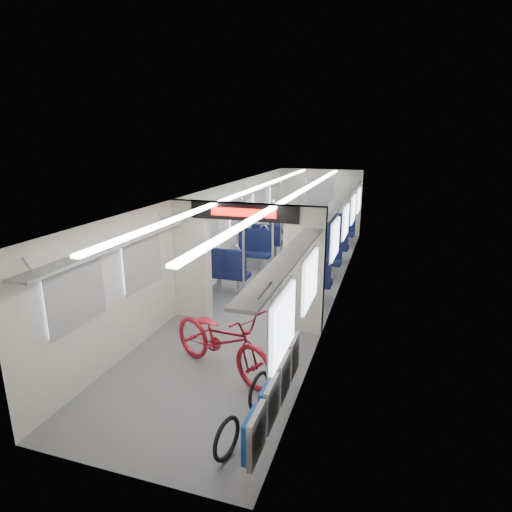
{
  "coord_description": "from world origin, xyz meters",
  "views": [
    {
      "loc": [
        2.48,
        -9.1,
        3.47
      ],
      "look_at": [
        0.07,
        -1.6,
        1.22
      ],
      "focal_mm": 30.0,
      "sensor_mm": 36.0,
      "label": 1
    }
  ],
  "objects_px": {
    "bike_hoop_b": "(259,393)",
    "stanchion_near_right": "(272,260)",
    "seat_bay_near_right": "(317,265)",
    "bike_hoop_a": "(227,441)",
    "stanchion_near_left": "(243,256)",
    "bike_hoop_c": "(275,361)",
    "seat_bay_far_left": "(275,232)",
    "seat_bay_near_left": "(242,257)",
    "flip_bench": "(276,390)",
    "bicycle": "(222,340)",
    "stanchion_far_right": "(304,224)",
    "stanchion_far_left": "(281,225)",
    "seat_bay_far_right": "(336,235)"
  },
  "relations": [
    {
      "from": "seat_bay_near_right",
      "to": "seat_bay_far_left",
      "type": "height_order",
      "value": "seat_bay_near_right"
    },
    {
      "from": "flip_bench",
      "to": "stanchion_far_left",
      "type": "distance_m",
      "value": 6.71
    },
    {
      "from": "flip_bench",
      "to": "bike_hoop_a",
      "type": "xyz_separation_m",
      "value": [
        -0.39,
        -0.59,
        -0.35
      ]
    },
    {
      "from": "bike_hoop_a",
      "to": "bike_hoop_c",
      "type": "relative_size",
      "value": 1.05
    },
    {
      "from": "seat_bay_near_left",
      "to": "flip_bench",
      "type": "bearing_deg",
      "value": -66.39
    },
    {
      "from": "seat_bay_far_left",
      "to": "seat_bay_far_right",
      "type": "distance_m",
      "value": 1.87
    },
    {
      "from": "bike_hoop_c",
      "to": "seat_bay_near_right",
      "type": "height_order",
      "value": "seat_bay_near_right"
    },
    {
      "from": "flip_bench",
      "to": "stanchion_near_right",
      "type": "xyz_separation_m",
      "value": [
        -0.99,
        3.34,
        0.57
      ]
    },
    {
      "from": "flip_bench",
      "to": "stanchion_far_right",
      "type": "relative_size",
      "value": 0.92
    },
    {
      "from": "stanchion_near_right",
      "to": "seat_bay_far_right",
      "type": "bearing_deg",
      "value": 83.61
    },
    {
      "from": "seat_bay_near_right",
      "to": "stanchion_far_left",
      "type": "height_order",
      "value": "stanchion_far_left"
    },
    {
      "from": "seat_bay_far_left",
      "to": "bike_hoop_a",
      "type": "bearing_deg",
      "value": -77.92
    },
    {
      "from": "stanchion_far_right",
      "to": "flip_bench",
      "type": "bearing_deg",
      "value": -80.98
    },
    {
      "from": "bike_hoop_b",
      "to": "stanchion_near_right",
      "type": "relative_size",
      "value": 0.23
    },
    {
      "from": "stanchion_near_right",
      "to": "bicycle",
      "type": "bearing_deg",
      "value": -93.35
    },
    {
      "from": "bicycle",
      "to": "bike_hoop_c",
      "type": "xyz_separation_m",
      "value": [
        0.78,
        0.17,
        -0.32
      ]
    },
    {
      "from": "bicycle",
      "to": "stanchion_far_right",
      "type": "relative_size",
      "value": 0.88
    },
    {
      "from": "bike_hoop_c",
      "to": "stanchion_near_right",
      "type": "distance_m",
      "value": 2.39
    },
    {
      "from": "bike_hoop_a",
      "to": "stanchion_near_left",
      "type": "distance_m",
      "value": 4.27
    },
    {
      "from": "bike_hoop_a",
      "to": "bike_hoop_b",
      "type": "relative_size",
      "value": 0.96
    },
    {
      "from": "stanchion_near_left",
      "to": "seat_bay_near_left",
      "type": "bearing_deg",
      "value": 110.64
    },
    {
      "from": "seat_bay_near_left",
      "to": "seat_bay_far_right",
      "type": "xyz_separation_m",
      "value": [
        1.87,
        3.17,
        -0.01
      ]
    },
    {
      "from": "flip_bench",
      "to": "seat_bay_far_right",
      "type": "relative_size",
      "value": 0.96
    },
    {
      "from": "seat_bay_near_right",
      "to": "stanchion_far_right",
      "type": "distance_m",
      "value": 1.89
    },
    {
      "from": "bike_hoop_b",
      "to": "bicycle",
      "type": "bearing_deg",
      "value": 138.88
    },
    {
      "from": "bike_hoop_b",
      "to": "bike_hoop_a",
      "type": "bearing_deg",
      "value": -94.28
    },
    {
      "from": "seat_bay_far_right",
      "to": "stanchion_far_left",
      "type": "height_order",
      "value": "stanchion_far_left"
    },
    {
      "from": "seat_bay_far_left",
      "to": "bike_hoop_c",
      "type": "bearing_deg",
      "value": -74.52
    },
    {
      "from": "flip_bench",
      "to": "bike_hoop_a",
      "type": "distance_m",
      "value": 0.79
    },
    {
      "from": "flip_bench",
      "to": "seat_bay_far_left",
      "type": "xyz_separation_m",
      "value": [
        -2.29,
        8.27,
        -0.05
      ]
    },
    {
      "from": "bike_hoop_a",
      "to": "stanchion_far_left",
      "type": "distance_m",
      "value": 7.24
    },
    {
      "from": "bike_hoop_b",
      "to": "seat_bay_near_right",
      "type": "xyz_separation_m",
      "value": [
        -0.1,
        4.83,
        0.3
      ]
    },
    {
      "from": "bike_hoop_c",
      "to": "stanchion_near_left",
      "type": "height_order",
      "value": "stanchion_near_left"
    },
    {
      "from": "stanchion_near_left",
      "to": "stanchion_far_right",
      "type": "xyz_separation_m",
      "value": [
        0.51,
        3.46,
        0.0
      ]
    },
    {
      "from": "bicycle",
      "to": "bike_hoop_b",
      "type": "distance_m",
      "value": 1.1
    },
    {
      "from": "seat_bay_far_left",
      "to": "stanchion_near_right",
      "type": "height_order",
      "value": "stanchion_near_right"
    },
    {
      "from": "seat_bay_near_right",
      "to": "bike_hoop_c",
      "type": "bearing_deg",
      "value": -88.89
    },
    {
      "from": "bicycle",
      "to": "seat_bay_far_left",
      "type": "height_order",
      "value": "seat_bay_far_left"
    },
    {
      "from": "seat_bay_far_right",
      "to": "stanchion_near_left",
      "type": "distance_m",
      "value": 5.17
    },
    {
      "from": "stanchion_near_right",
      "to": "stanchion_far_left",
      "type": "distance_m",
      "value": 3.21
    },
    {
      "from": "stanchion_far_left",
      "to": "stanchion_far_right",
      "type": "height_order",
      "value": "same"
    },
    {
      "from": "bike_hoop_c",
      "to": "seat_bay_near_left",
      "type": "relative_size",
      "value": 0.21
    },
    {
      "from": "bike_hoop_b",
      "to": "stanchion_far_right",
      "type": "bearing_deg",
      "value": 96.75
    },
    {
      "from": "seat_bay_near_left",
      "to": "stanchion_near_right",
      "type": "relative_size",
      "value": 0.99
    },
    {
      "from": "bicycle",
      "to": "bike_hoop_b",
      "type": "height_order",
      "value": "bicycle"
    },
    {
      "from": "bike_hoop_c",
      "to": "seat_bay_far_left",
      "type": "distance_m",
      "value": 7.3
    },
    {
      "from": "seat_bay_near_left",
      "to": "seat_bay_far_right",
      "type": "bearing_deg",
      "value": 59.43
    },
    {
      "from": "bike_hoop_b",
      "to": "stanchion_far_right",
      "type": "height_order",
      "value": "stanchion_far_right"
    },
    {
      "from": "flip_bench",
      "to": "stanchion_near_left",
      "type": "relative_size",
      "value": 0.92
    },
    {
      "from": "bike_hoop_b",
      "to": "seat_bay_near_left",
      "type": "relative_size",
      "value": 0.23
    }
  ]
}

